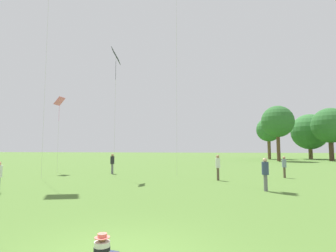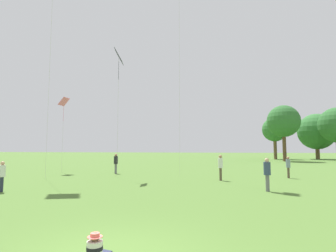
{
  "view_description": "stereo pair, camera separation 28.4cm",
  "coord_description": "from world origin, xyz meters",
  "views": [
    {
      "loc": [
        2.01,
        -5.12,
        2.2
      ],
      "look_at": [
        -0.07,
        6.39,
        3.22
      ],
      "focal_mm": 28.0,
      "sensor_mm": 36.0,
      "label": 1
    },
    {
      "loc": [
        2.29,
        -5.07,
        2.2
      ],
      "look_at": [
        -0.07,
        6.39,
        3.22
      ],
      "focal_mm": 28.0,
      "sensor_mm": 36.0,
      "label": 2
    }
  ],
  "objects": [
    {
      "name": "person_standing_2",
      "position": [
        4.58,
        9.47,
        1.03
      ],
      "size": [
        0.48,
        0.48,
        1.72
      ],
      "rotation": [
        0.0,
        0.0,
        2.06
      ],
      "color": "slate",
      "rests_on": "ground"
    },
    {
      "name": "seated_toddler",
      "position": [
        -0.22,
        -0.06,
        0.21
      ],
      "size": [
        0.48,
        0.56,
        0.53
      ],
      "rotation": [
        0.0,
        0.0,
        -0.21
      ],
      "color": "#282D47",
      "rests_on": "ground"
    },
    {
      "name": "person_standing_3",
      "position": [
        -8.83,
        6.55,
        0.93
      ],
      "size": [
        0.36,
        0.36,
        1.56
      ],
      "rotation": [
        0.0,
        0.0,
        0.11
      ],
      "color": "#282D42",
      "rests_on": "ground"
    },
    {
      "name": "kite_8",
      "position": [
        -5.71,
        14.19,
        9.43
      ],
      "size": [
        0.92,
        1.37,
        10.17
      ],
      "rotation": [
        0.0,
        0.0,
        1.04
      ],
      "color": "#1E2328",
      "rests_on": "ground"
    },
    {
      "name": "person_standing_0",
      "position": [
        2.17,
        13.75,
        1.08
      ],
      "size": [
        0.45,
        0.45,
        1.78
      ],
      "rotation": [
        0.0,
        0.0,
        4.04
      ],
      "color": "brown",
      "rests_on": "ground"
    },
    {
      "name": "distant_tree_0",
      "position": [
        13.23,
        45.1,
        7.13
      ],
      "size": [
        5.75,
        5.75,
        10.05
      ],
      "color": "brown",
      "rests_on": "ground"
    },
    {
      "name": "person_standing_4",
      "position": [
        7.17,
        16.28,
        0.97
      ],
      "size": [
        0.44,
        0.44,
        1.62
      ],
      "rotation": [
        0.0,
        0.0,
        0.67
      ],
      "color": "brown",
      "rests_on": "ground"
    },
    {
      "name": "kite_5",
      "position": [
        -12.73,
        17.54,
        6.62
      ],
      "size": [
        0.69,
        0.99,
        7.17
      ],
      "rotation": [
        0.0,
        0.0,
        3.9
      ],
      "color": "pink",
      "rests_on": "ground"
    },
    {
      "name": "distant_tree_3",
      "position": [
        22.31,
        56.42,
        5.9
      ],
      "size": [
        7.69,
        7.69,
        9.77
      ],
      "color": "brown",
      "rests_on": "ground"
    },
    {
      "name": "person_standing_5",
      "position": [
        -7.01,
        17.03,
        1.05
      ],
      "size": [
        0.48,
        0.48,
        1.76
      ],
      "rotation": [
        0.0,
        0.0,
        4.23
      ],
      "color": "slate",
      "rests_on": "ground"
    },
    {
      "name": "distant_tree_2",
      "position": [
        13.46,
        54.63,
        6.31
      ],
      "size": [
        5.18,
        5.18,
        8.96
      ],
      "color": "brown",
      "rests_on": "ground"
    }
  ]
}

